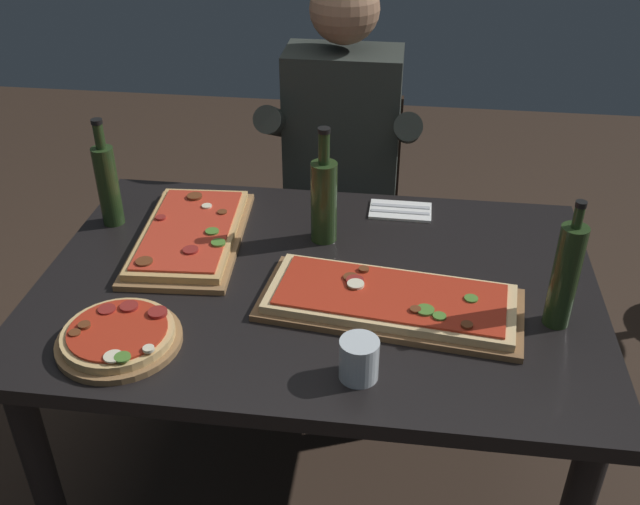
% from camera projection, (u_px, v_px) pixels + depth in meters
% --- Properties ---
extents(ground_plane, '(6.40, 6.40, 0.00)m').
position_uv_depth(ground_plane, '(318.00, 477.00, 2.21)').
color(ground_plane, '#38281E').
extents(dining_table, '(1.40, 0.96, 0.74)m').
position_uv_depth(dining_table, '(318.00, 310.00, 1.86)').
color(dining_table, black).
rests_on(dining_table, ground_plane).
extents(pizza_rectangular_front, '(0.65, 0.33, 0.05)m').
position_uv_depth(pizza_rectangular_front, '(391.00, 301.00, 1.70)').
color(pizza_rectangular_front, brown).
rests_on(pizza_rectangular_front, dining_table).
extents(pizza_rectangular_left, '(0.31, 0.52, 0.05)m').
position_uv_depth(pizza_rectangular_left, '(190.00, 234.00, 1.96)').
color(pizza_rectangular_left, olive).
rests_on(pizza_rectangular_left, dining_table).
extents(pizza_round_far, '(0.28, 0.28, 0.05)m').
position_uv_depth(pizza_round_far, '(119.00, 336.00, 1.59)').
color(pizza_round_far, olive).
rests_on(pizza_round_far, dining_table).
extents(wine_bottle_dark, '(0.06, 0.06, 0.31)m').
position_uv_depth(wine_bottle_dark, '(107.00, 183.00, 1.99)').
color(wine_bottle_dark, '#233819').
rests_on(wine_bottle_dark, dining_table).
extents(oil_bottle_amber, '(0.06, 0.06, 0.32)m').
position_uv_depth(oil_bottle_amber, '(565.00, 275.00, 1.59)').
color(oil_bottle_amber, '#233819').
rests_on(oil_bottle_amber, dining_table).
extents(vinegar_bottle_green, '(0.07, 0.07, 0.33)m').
position_uv_depth(vinegar_bottle_green, '(324.00, 198.00, 1.91)').
color(vinegar_bottle_green, '#233819').
rests_on(vinegar_bottle_green, dining_table).
extents(tumbler_near_camera, '(0.08, 0.08, 0.09)m').
position_uv_depth(tumbler_near_camera, '(359.00, 361.00, 1.49)').
color(tumbler_near_camera, silver).
rests_on(tumbler_near_camera, dining_table).
extents(napkin_cutlery_set, '(0.18, 0.11, 0.01)m').
position_uv_depth(napkin_cutlery_set, '(400.00, 211.00, 2.10)').
color(napkin_cutlery_set, white).
rests_on(napkin_cutlery_set, dining_table).
extents(diner_chair, '(0.44, 0.44, 0.87)m').
position_uv_depth(diner_chair, '(343.00, 206.00, 2.66)').
color(diner_chair, black).
rests_on(diner_chair, ground_plane).
extents(seated_diner, '(0.53, 0.41, 1.33)m').
position_uv_depth(seated_diner, '(341.00, 156.00, 2.43)').
color(seated_diner, '#23232D').
rests_on(seated_diner, ground_plane).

